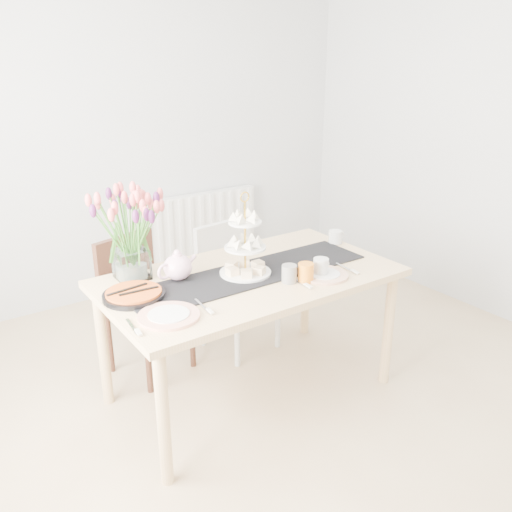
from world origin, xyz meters
TOP-DOWN VIEW (x-y plane):
  - room_shell at (0.00, 0.00)m, footprint 4.50×4.50m
  - radiator at (0.50, 2.19)m, footprint 1.20×0.08m
  - dining_table at (-0.10, 0.45)m, footprint 1.60×0.90m
  - chair_brown at (-0.50, 1.08)m, footprint 0.52×0.52m
  - chair_white at (0.13, 1.01)m, footprint 0.47×0.47m
  - table_runner at (-0.10, 0.45)m, footprint 1.40×0.35m
  - tulip_vase at (-0.65, 0.77)m, footprint 0.60×0.60m
  - cake_stand at (-0.12, 0.46)m, footprint 0.28×0.28m
  - teapot at (-0.46, 0.60)m, footprint 0.28×0.24m
  - cream_jug at (0.63, 0.57)m, footprint 0.09×0.09m
  - tart_tin at (-0.74, 0.53)m, footprint 0.31×0.31m
  - mug_grey at (0.01, 0.25)m, footprint 0.09×0.09m
  - mug_white at (0.20, 0.22)m, footprint 0.10×0.10m
  - mug_orange at (0.09, 0.21)m, footprint 0.11×0.11m
  - plate_left at (-0.69, 0.24)m, footprint 0.32×0.32m
  - plate_right at (0.22, 0.20)m, footprint 0.29×0.29m

SIDE VIEW (x-z plane):
  - radiator at x=0.50m, z-range 0.15..0.75m
  - chair_white at x=0.13m, z-range 0.07..0.91m
  - chair_brown at x=-0.50m, z-range 0.07..0.92m
  - dining_table at x=-0.10m, z-range 0.30..1.05m
  - table_runner at x=-0.10m, z-range 0.75..0.76m
  - plate_right at x=0.22m, z-range 0.75..0.76m
  - plate_left at x=-0.69m, z-range 0.75..0.76m
  - tart_tin at x=-0.74m, z-range 0.75..0.79m
  - cream_jug at x=0.63m, z-range 0.75..0.83m
  - mug_grey at x=0.01m, z-range 0.75..0.85m
  - mug_white at x=0.20m, z-range 0.75..0.85m
  - mug_orange at x=0.09m, z-range 0.75..0.85m
  - teapot at x=-0.46m, z-range 0.75..0.91m
  - cake_stand at x=-0.12m, z-range 0.66..1.07m
  - tulip_vase at x=-0.65m, z-range 0.82..1.33m
  - room_shell at x=0.00m, z-range -0.95..3.55m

